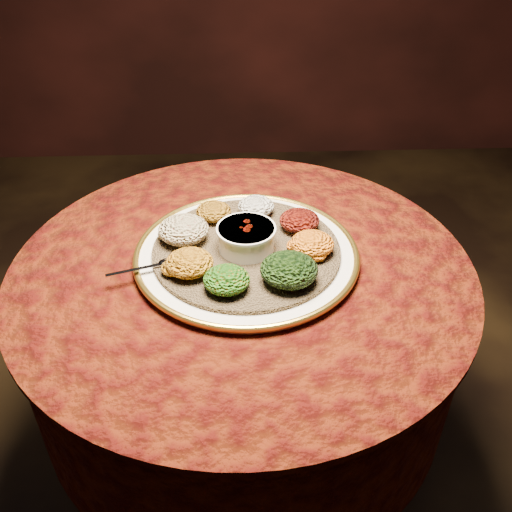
{
  "coord_description": "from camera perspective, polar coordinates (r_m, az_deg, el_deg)",
  "views": [
    {
      "loc": [
        -0.01,
        -0.94,
        1.45
      ],
      "look_at": [
        0.03,
        -0.01,
        0.76
      ],
      "focal_mm": 40.0,
      "sensor_mm": 36.0,
      "label": 1
    }
  ],
  "objects": [
    {
      "name": "portion_kik",
      "position": [
        1.11,
        -6.66,
        -0.68
      ],
      "size": [
        0.09,
        0.09,
        0.05
      ],
      "primitive_type": "ellipsoid",
      "color": "#B67210",
      "rests_on": "injera"
    },
    {
      "name": "portion_kitfo",
      "position": [
        1.23,
        4.36,
        3.56
      ],
      "size": [
        0.09,
        0.08,
        0.04
      ],
      "primitive_type": "ellipsoid",
      "color": "black",
      "rests_on": "injera"
    },
    {
      "name": "spoon",
      "position": [
        1.14,
        -9.33,
        -0.77
      ],
      "size": [
        0.14,
        0.06,
        0.01
      ],
      "rotation": [
        0.0,
        0.0,
        -2.84
      ],
      "color": "silver",
      "rests_on": "injera"
    },
    {
      "name": "portion_mixveg",
      "position": [
        1.07,
        -2.96,
        -2.39
      ],
      "size": [
        0.09,
        0.08,
        0.04
      ],
      "primitive_type": "ellipsoid",
      "color": "#AC470B",
      "rests_on": "injera"
    },
    {
      "name": "portion_shiro",
      "position": [
        1.27,
        -4.26,
        4.47
      ],
      "size": [
        0.08,
        0.07,
        0.04
      ],
      "primitive_type": "ellipsoid",
      "color": "brown",
      "rests_on": "injera"
    },
    {
      "name": "portion_ayib",
      "position": [
        1.28,
        0.0,
        5.0
      ],
      "size": [
        0.08,
        0.08,
        0.04
      ],
      "primitive_type": "ellipsoid",
      "color": "beige",
      "rests_on": "injera"
    },
    {
      "name": "portion_gomen",
      "position": [
        1.08,
        3.32,
        -1.38
      ],
      "size": [
        0.11,
        0.11,
        0.05
      ],
      "primitive_type": "ellipsoid",
      "color": "black",
      "rests_on": "injera"
    },
    {
      "name": "stew_bowl",
      "position": [
        1.16,
        -0.98,
        1.97
      ],
      "size": [
        0.12,
        0.12,
        0.05
      ],
      "color": "white",
      "rests_on": "injera"
    },
    {
      "name": "injera",
      "position": [
        1.18,
        -0.97,
        0.6
      ],
      "size": [
        0.5,
        0.5,
        0.01
      ],
      "primitive_type": "cylinder",
      "rotation": [
        0.0,
        0.0,
        0.35
      ],
      "color": "brown",
      "rests_on": "platter"
    },
    {
      "name": "portion_timatim",
      "position": [
        1.2,
        -7.25,
        2.63
      ],
      "size": [
        0.11,
        0.1,
        0.05
      ],
      "primitive_type": "ellipsoid",
      "color": "maroon",
      "rests_on": "injera"
    },
    {
      "name": "portion_tikil",
      "position": [
        1.16,
        5.65,
        1.23
      ],
      "size": [
        0.09,
        0.08,
        0.04
      ],
      "primitive_type": "ellipsoid",
      "color": "#C47410",
      "rests_on": "injera"
    },
    {
      "name": "platter",
      "position": [
        1.19,
        -0.96,
        0.18
      ],
      "size": [
        0.54,
        0.54,
        0.02
      ],
      "rotation": [
        0.0,
        0.0,
        -0.23
      ],
      "color": "silver",
      "rests_on": "table"
    },
    {
      "name": "table",
      "position": [
        1.3,
        -1.31,
        -7.16
      ],
      "size": [
        0.96,
        0.96,
        0.73
      ],
      "color": "black",
      "rests_on": "ground"
    }
  ]
}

